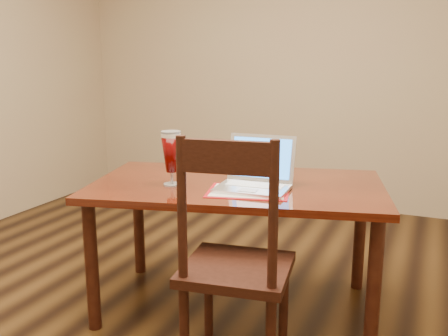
% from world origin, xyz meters
% --- Properties ---
extents(ground, '(5.00, 5.00, 0.00)m').
position_xyz_m(ground, '(0.00, 0.00, 0.00)').
color(ground, black).
rests_on(ground, ground).
extents(dining_table, '(1.71, 1.21, 1.01)m').
position_xyz_m(dining_table, '(0.22, 0.32, 0.65)').
color(dining_table, '#551A0B').
rests_on(dining_table, ground).
extents(dining_chair, '(0.52, 0.50, 1.09)m').
position_xyz_m(dining_chair, '(0.44, -0.22, 0.51)').
color(dining_chair, black).
rests_on(dining_chair, ground).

